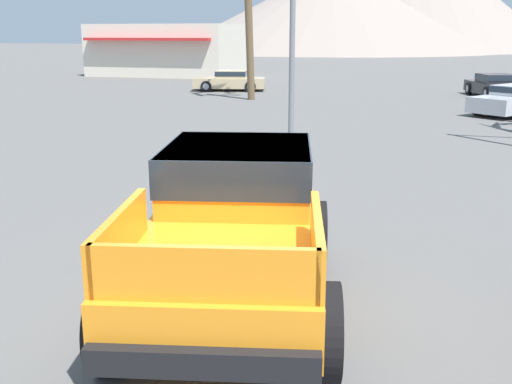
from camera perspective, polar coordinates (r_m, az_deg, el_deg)
ground_plane at (r=7.87m, az=-2.46°, el=-9.57°), size 320.00×320.00×0.00m
orange_pickup_truck at (r=7.37m, az=-2.08°, el=-2.42°), size 3.18×5.20×1.86m
parked_car_tan at (r=35.35m, az=-2.49°, el=10.58°), size 4.39×2.76×1.16m
parked_car_dark at (r=34.01m, az=21.82°, el=9.42°), size 2.96×4.63×1.20m
storefront_building at (r=48.93m, az=-8.47°, el=13.24°), size 11.05×7.25×3.90m
distant_mountain_range at (r=125.59m, az=9.43°, el=17.01°), size 80.88×86.02×21.08m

